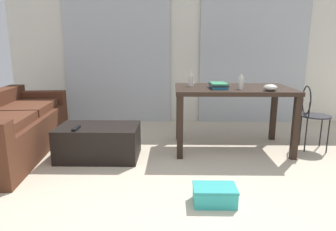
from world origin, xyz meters
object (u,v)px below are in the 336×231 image
wire_chair (311,110)px  bowl (270,88)px  bottle_near (191,80)px  book_stack (219,85)px  tv_remote_on_table (192,84)px  bottle_far (241,83)px  shoebox (215,195)px  coffee_table (99,142)px  craft_table (232,95)px  tv_remote_primary (76,128)px  couch (9,130)px

wire_chair → bowl: bearing=-154.8°
bottle_near → book_stack: (0.33, -0.18, -0.04)m
bowl → tv_remote_on_table: 1.03m
bottle_far → shoebox: size_ratio=0.50×
coffee_table → bowl: bearing=2.2°
bowl → bottle_near: bearing=156.1°
craft_table → wire_chair: bearing=-0.6°
bottle_far → shoebox: 1.54m
bottle_near → shoebox: bottle_near is taller
craft_table → shoebox: size_ratio=3.96×
bottle_far → shoebox: (-0.45, -1.25, -0.79)m
tv_remote_primary → book_stack: bearing=16.7°
tv_remote_primary → shoebox: (1.42, -0.90, -0.32)m
craft_table → shoebox: 1.60m
tv_remote_on_table → wire_chair: bearing=-5.7°
bottle_near → tv_remote_primary: bottle_near is taller
bottle_near → tv_remote_on_table: size_ratio=1.28×
craft_table → book_stack: 0.25m
tv_remote_on_table → craft_table: bearing=-23.6°
craft_table → bowl: 0.50m
book_stack → bottle_near: bearing=151.3°
bowl → tv_remote_primary: bowl is taller
couch → craft_table: size_ratio=1.52×
book_stack → shoebox: bearing=-98.7°
wire_chair → bottle_far: 1.01m
coffee_table → bottle_far: size_ratio=5.13×
couch → bottle_near: size_ratio=11.37×
bottle_far → tv_remote_primary: size_ratio=1.02×
couch → wire_chair: 3.72m
couch → wire_chair: (3.71, 0.26, 0.20)m
couch → book_stack: book_stack is taller
tv_remote_on_table → tv_remote_primary: tv_remote_on_table is taller
book_stack → tv_remote_on_table: (-0.30, 0.36, -0.02)m
bottle_far → bowl: size_ratio=1.18×
coffee_table → shoebox: size_ratio=2.57×
bottle_near → bottle_far: 0.63m
couch → craft_table: craft_table is taller
book_stack → tv_remote_primary: book_stack is taller
bottle_near → tv_remote_primary: 1.51m
coffee_table → wire_chair: (2.60, 0.37, 0.31)m
craft_table → bottle_far: (0.06, -0.18, 0.18)m
bowl → tv_remote_primary: (-2.18, -0.22, -0.43)m
coffee_table → book_stack: size_ratio=3.04×
coffee_table → bottle_near: size_ratio=4.85×
tv_remote_on_table → bottle_far: bearing=-34.1°
coffee_table → tv_remote_primary: bearing=-144.2°
bottle_far → wire_chair: bearing=10.2°
couch → book_stack: size_ratio=7.14×
coffee_table → tv_remote_primary: 0.33m
bowl → shoebox: 1.55m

